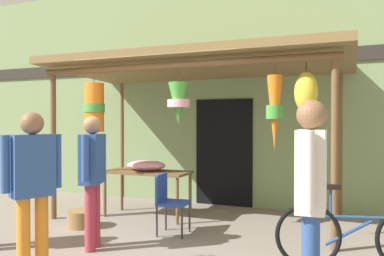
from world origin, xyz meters
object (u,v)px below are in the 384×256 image
folding_chair (168,198)px  customer_foreground (311,189)px  vendor_in_orange (32,180)px  flower_heap_on_table (147,165)px  display_table (147,176)px  wicker_basket_by_table (82,219)px  shopper_by_bananas (92,171)px  parked_bicycle (358,236)px

folding_chair → customer_foreground: 2.77m
folding_chair → vendor_in_orange: (-0.58, -1.94, 0.49)m
flower_heap_on_table → customer_foreground: (2.88, -2.57, 0.19)m
display_table → flower_heap_on_table: (-0.04, 0.04, 0.17)m
display_table → vendor_in_orange: vendor_in_orange is taller
customer_foreground → wicker_basket_by_table: bearing=155.2°
display_table → customer_foreground: bearing=-41.6°
vendor_in_orange → shopper_by_bananas: bearing=90.3°
display_table → folding_chair: 1.11m
display_table → shopper_by_bananas: shopper_by_bananas is taller
folding_chair → vendor_in_orange: vendor_in_orange is taller
folding_chair → customer_foreground: (2.09, -1.74, 0.53)m
parked_bicycle → vendor_in_orange: vendor_in_orange is taller
folding_chair → shopper_by_bananas: shopper_by_bananas is taller
wicker_basket_by_table → display_table: bearing=57.4°
folding_chair → vendor_in_orange: 2.08m
flower_heap_on_table → shopper_by_bananas: 1.79m
display_table → vendor_in_orange: (0.18, -2.73, 0.31)m
folding_chair → wicker_basket_by_table: 1.42m
folding_chair → customer_foreground: customer_foreground is taller
wicker_basket_by_table → vendor_in_orange: 2.14m
display_table → folding_chair: bearing=-46.0°
parked_bicycle → wicker_basket_by_table: bearing=175.9°
folding_chair → vendor_in_orange: size_ratio=0.50×
display_table → wicker_basket_by_table: size_ratio=3.24×
display_table → flower_heap_on_table: size_ratio=2.09×
folding_chair → shopper_by_bananas: (-0.58, -0.94, 0.47)m
flower_heap_on_table → wicker_basket_by_table: bearing=-119.9°
flower_heap_on_table → folding_chair: flower_heap_on_table is taller
display_table → flower_heap_on_table: 0.18m
shopper_by_bananas → parked_bicycle: bearing=9.8°
vendor_in_orange → customer_foreground: size_ratio=0.96×
parked_bicycle → vendor_in_orange: size_ratio=1.02×
display_table → wicker_basket_by_table: 1.24m
customer_foreground → folding_chair: bearing=140.2°
folding_chair → parked_bicycle: size_ratio=0.49×
folding_chair → wicker_basket_by_table: size_ratio=1.92×
vendor_in_orange → folding_chair: bearing=73.3°
display_table → flower_heap_on_table: bearing=130.3°
shopper_by_bananas → flower_heap_on_table: bearing=96.8°
folding_chair → wicker_basket_by_table: (-1.36, -0.15, -0.38)m
shopper_by_bananas → customer_foreground: bearing=-16.6°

